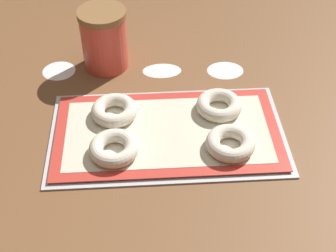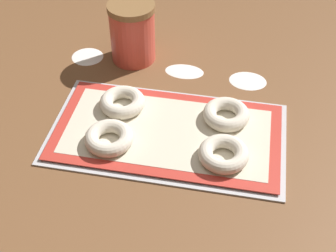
# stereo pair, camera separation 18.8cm
# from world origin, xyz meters

# --- Properties ---
(ground_plane) EXTENTS (2.80, 2.80, 0.00)m
(ground_plane) POSITION_xyz_m (0.00, 0.00, 0.00)
(ground_plane) COLOR brown
(baking_tray) EXTENTS (0.53, 0.30, 0.01)m
(baking_tray) POSITION_xyz_m (0.00, 0.02, 0.00)
(baking_tray) COLOR silver
(baking_tray) RESTS_ON ground_plane
(baking_mat) EXTENTS (0.51, 0.27, 0.00)m
(baking_mat) POSITION_xyz_m (0.00, 0.02, 0.01)
(baking_mat) COLOR red
(baking_mat) RESTS_ON baking_tray
(bagel_front_left) EXTENTS (0.11, 0.11, 0.03)m
(bagel_front_left) POSITION_xyz_m (-0.12, -0.04, 0.03)
(bagel_front_left) COLOR silver
(bagel_front_left) RESTS_ON baking_mat
(bagel_front_right) EXTENTS (0.11, 0.11, 0.03)m
(bagel_front_right) POSITION_xyz_m (0.13, -0.04, 0.03)
(bagel_front_right) COLOR silver
(bagel_front_right) RESTS_ON baking_mat
(bagel_back_left) EXTENTS (0.11, 0.11, 0.03)m
(bagel_back_left) POSITION_xyz_m (-0.12, 0.08, 0.03)
(bagel_back_left) COLOR silver
(bagel_back_left) RESTS_ON baking_mat
(bagel_back_right) EXTENTS (0.11, 0.11, 0.03)m
(bagel_back_right) POSITION_xyz_m (0.13, 0.08, 0.03)
(bagel_back_right) COLOR silver
(bagel_back_right) RESTS_ON baking_mat
(flour_canister) EXTENTS (0.12, 0.12, 0.16)m
(flour_canister) POSITION_xyz_m (-0.15, 0.29, 0.08)
(flour_canister) COLOR #DB4C3D
(flour_canister) RESTS_ON ground_plane
(flour_patch_near) EXTENTS (0.10, 0.08, 0.00)m
(flour_patch_near) POSITION_xyz_m (0.17, 0.25, 0.00)
(flour_patch_near) COLOR white
(flour_patch_near) RESTS_ON ground_plane
(flour_patch_far) EXTENTS (0.10, 0.06, 0.00)m
(flour_patch_far) POSITION_xyz_m (0.00, 0.26, 0.00)
(flour_patch_far) COLOR white
(flour_patch_far) RESTS_ON ground_plane
(flour_patch_side) EXTENTS (0.09, 0.08, 0.00)m
(flour_patch_side) POSITION_xyz_m (-0.27, 0.27, 0.00)
(flour_patch_side) COLOR white
(flour_patch_side) RESTS_ON ground_plane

